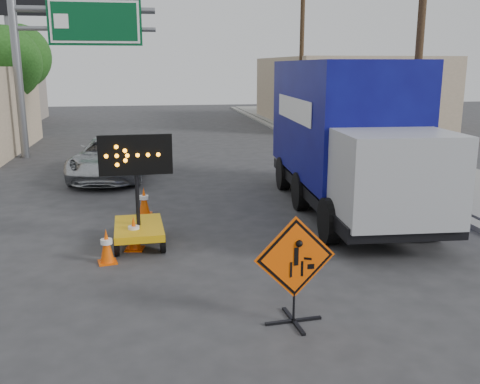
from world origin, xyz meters
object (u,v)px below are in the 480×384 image
object	(u,v)px
construction_sign	(295,267)
pickup_truck	(112,157)
box_truck	(345,144)
arrow_board	(138,221)

from	to	relation	value
construction_sign	pickup_truck	size ratio (longest dim) A/B	0.33
construction_sign	box_truck	world-z (taller)	box_truck
construction_sign	box_truck	size ratio (longest dim) A/B	0.20
construction_sign	box_truck	distance (m)	7.43
pickup_truck	box_truck	xyz separation A→B (m)	(6.81, -5.70, 1.14)
arrow_board	pickup_truck	bearing A→B (deg)	95.22
arrow_board	pickup_truck	world-z (taller)	arrow_board
construction_sign	pickup_truck	distance (m)	12.80
pickup_truck	box_truck	size ratio (longest dim) A/B	0.61
box_truck	arrow_board	bearing A→B (deg)	-154.81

